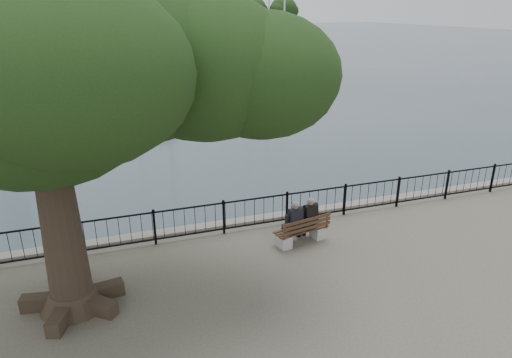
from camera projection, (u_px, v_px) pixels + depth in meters
name	position (u px, v px, depth m)	size (l,w,h in m)	color
harbor	(251.00, 236.00, 14.45)	(260.00, 260.00, 1.20)	slate
railing	(256.00, 211.00, 13.63)	(22.06, 0.06, 1.00)	black
bench	(302.00, 233.00, 12.89)	(1.67, 0.77, 0.85)	#A5A398
person_left	(292.00, 224.00, 12.72)	(0.46, 0.71, 1.35)	black
person_right	(307.00, 220.00, 12.95)	(0.46, 0.71, 1.35)	black
tree	(78.00, 62.00, 8.70)	(9.89, 6.90, 8.07)	black
lion_monument	(146.00, 52.00, 56.00)	(5.68, 5.68, 8.45)	slate
sailboat_a	(42.00, 151.00, 23.70)	(2.64, 4.78, 8.68)	white
sailboat_b	(168.00, 123.00, 28.94)	(3.19, 5.43, 12.15)	white
sailboat_c	(266.00, 107.00, 33.68)	(1.86, 6.05, 11.16)	white
sailboat_d	(281.00, 101.00, 36.06)	(2.70, 5.81, 10.77)	white
sailboat_f	(168.00, 91.00, 39.74)	(3.82, 6.30, 13.47)	white
sailboat_g	(244.00, 79.00, 46.73)	(2.42, 6.13, 11.15)	white
sailboat_h	(62.00, 78.00, 47.08)	(2.28, 5.97, 12.35)	white
sailboat_i	(249.00, 87.00, 42.39)	(3.41, 5.49, 10.85)	white
sailboat_j	(137.00, 122.00, 29.41)	(1.83, 5.03, 11.19)	white
far_shore	(252.00, 25.00, 88.58)	(30.00, 8.60, 9.18)	#514D44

